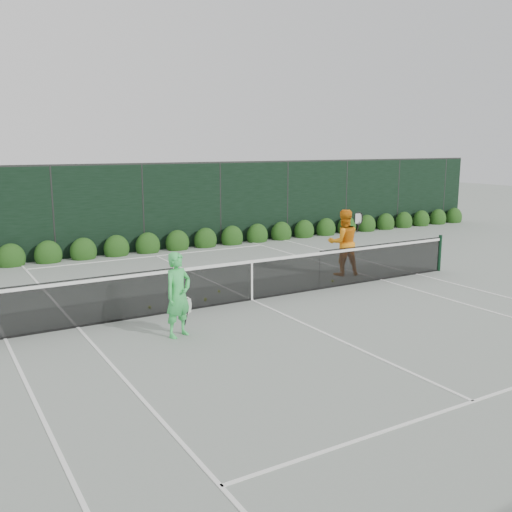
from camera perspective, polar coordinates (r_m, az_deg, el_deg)
ground at (r=13.71m, az=-0.42°, el=-4.43°), size 80.00×80.00×0.00m
tennis_net at (r=13.57m, az=-0.51°, el=-2.28°), size 12.90×0.10×1.07m
player_woman at (r=11.08m, az=-7.79°, el=-3.86°), size 0.71×0.59×1.66m
player_man at (r=16.35m, az=8.74°, el=1.35°), size 1.09×0.96×1.88m
court_lines at (r=13.71m, az=-0.42°, el=-4.41°), size 11.03×23.83×0.01m
windscreen_fence at (r=11.16m, az=6.58°, el=-0.10°), size 32.00×21.07×3.06m
hedge_row at (r=20.02m, az=-10.76°, el=1.00°), size 31.66×0.65×0.94m
tennis_balls at (r=14.05m, az=-3.03°, el=-3.92°), size 5.24×0.65×0.07m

